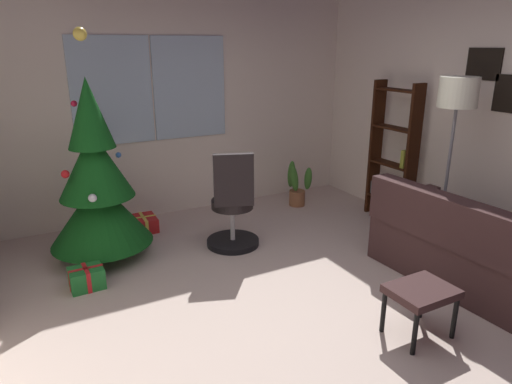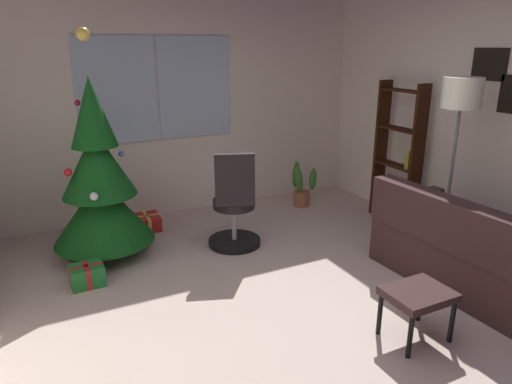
# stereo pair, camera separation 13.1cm
# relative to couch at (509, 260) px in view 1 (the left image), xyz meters

# --- Properties ---
(ground_plane) EXTENTS (4.62, 5.66, 0.10)m
(ground_plane) POSITION_rel_couch_xyz_m (-1.72, 0.46, -0.35)
(ground_plane) COLOR beige
(wall_back_with_windows) EXTENTS (4.62, 0.12, 2.83)m
(wall_back_with_windows) POSITION_rel_couch_xyz_m (-1.74, 3.34, 1.12)
(wall_back_with_windows) COLOR silver
(wall_back_with_windows) RESTS_ON ground_plane
(couch) EXTENTS (1.65, 2.05, 0.85)m
(couch) POSITION_rel_couch_xyz_m (0.00, 0.00, 0.00)
(couch) COLOR #382322
(couch) RESTS_ON ground_plane
(footstool) EXTENTS (0.46, 0.37, 0.39)m
(footstool) POSITION_rel_couch_xyz_m (-1.14, -0.08, 0.03)
(footstool) COLOR #382322
(footstool) RESTS_ON ground_plane
(holiday_tree) EXTENTS (0.99, 0.99, 2.21)m
(holiday_tree) POSITION_rel_couch_xyz_m (-2.94, 2.37, 0.44)
(holiday_tree) COLOR #4C331E
(holiday_tree) RESTS_ON ground_plane
(gift_box_red) EXTENTS (0.29, 0.35, 0.17)m
(gift_box_red) POSITION_rel_couch_xyz_m (-2.40, 2.86, -0.22)
(gift_box_red) COLOR red
(gift_box_red) RESTS_ON ground_plane
(gift_box_green) EXTENTS (0.29, 0.24, 0.19)m
(gift_box_green) POSITION_rel_couch_xyz_m (-3.19, 1.79, -0.21)
(gift_box_green) COLOR #1E722D
(gift_box_green) RESTS_ON ground_plane
(office_chair) EXTENTS (0.56, 0.57, 1.05)m
(office_chair) POSITION_rel_couch_xyz_m (-1.68, 1.96, 0.11)
(office_chair) COLOR black
(office_chair) RESTS_ON ground_plane
(bookshelf) EXTENTS (0.18, 0.64, 1.66)m
(bookshelf) POSITION_rel_couch_xyz_m (0.37, 1.81, 0.43)
(bookshelf) COLOR black
(bookshelf) RESTS_ON ground_plane
(floor_lamp) EXTENTS (0.36, 0.36, 1.78)m
(floor_lamp) POSITION_rel_couch_xyz_m (0.11, 0.82, 1.21)
(floor_lamp) COLOR slate
(floor_lamp) RESTS_ON ground_plane
(potted_plant) EXTENTS (0.35, 0.33, 0.62)m
(potted_plant) POSITION_rel_couch_xyz_m (-0.35, 2.78, -0.05)
(potted_plant) COLOR #945D3A
(potted_plant) RESTS_ON ground_plane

